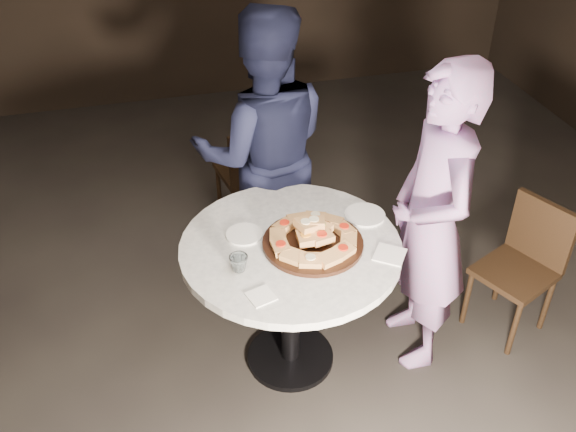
{
  "coord_description": "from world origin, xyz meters",
  "views": [
    {
      "loc": [
        -0.72,
        -2.28,
        2.68
      ],
      "look_at": [
        -0.1,
        0.08,
        0.92
      ],
      "focal_mm": 40.0,
      "sensor_mm": 36.0,
      "label": 1
    }
  ],
  "objects_px": {
    "water_glass": "(239,263)",
    "chair_right": "(525,259)",
    "focaccia_pile": "(313,235)",
    "serving_board": "(313,243)",
    "diner_navy": "(264,153)",
    "chair_far": "(251,169)",
    "diner_teal": "(431,223)",
    "table": "(291,268)"
  },
  "relations": [
    {
      "from": "water_glass",
      "to": "chair_right",
      "type": "height_order",
      "value": "water_glass"
    },
    {
      "from": "focaccia_pile",
      "to": "water_glass",
      "type": "distance_m",
      "value": 0.38
    },
    {
      "from": "serving_board",
      "to": "diner_navy",
      "type": "xyz_separation_m",
      "value": [
        -0.05,
        0.81,
        0.04
      ]
    },
    {
      "from": "chair_far",
      "to": "focaccia_pile",
      "type": "bearing_deg",
      "value": 81.37
    },
    {
      "from": "chair_far",
      "to": "diner_teal",
      "type": "height_order",
      "value": "diner_teal"
    },
    {
      "from": "focaccia_pile",
      "to": "water_glass",
      "type": "relative_size",
      "value": 5.0
    },
    {
      "from": "table",
      "to": "diner_teal",
      "type": "xyz_separation_m",
      "value": [
        0.69,
        -0.06,
        0.19
      ]
    },
    {
      "from": "focaccia_pile",
      "to": "chair_right",
      "type": "distance_m",
      "value": 1.28
    },
    {
      "from": "diner_navy",
      "to": "diner_teal",
      "type": "xyz_separation_m",
      "value": [
        0.64,
        -0.84,
        -0.02
      ]
    },
    {
      "from": "serving_board",
      "to": "diner_teal",
      "type": "height_order",
      "value": "diner_teal"
    },
    {
      "from": "focaccia_pile",
      "to": "chair_far",
      "type": "relative_size",
      "value": 0.55
    },
    {
      "from": "chair_far",
      "to": "diner_navy",
      "type": "relative_size",
      "value": 0.46
    },
    {
      "from": "table",
      "to": "diner_teal",
      "type": "distance_m",
      "value": 0.72
    },
    {
      "from": "chair_far",
      "to": "chair_right",
      "type": "xyz_separation_m",
      "value": [
        1.25,
        -1.29,
        -0.0
      ]
    },
    {
      "from": "chair_right",
      "to": "diner_teal",
      "type": "distance_m",
      "value": 0.74
    },
    {
      "from": "focaccia_pile",
      "to": "diner_navy",
      "type": "xyz_separation_m",
      "value": [
        -0.05,
        0.81,
        -0.0
      ]
    },
    {
      "from": "table",
      "to": "chair_far",
      "type": "relative_size",
      "value": 1.64
    },
    {
      "from": "water_glass",
      "to": "diner_navy",
      "type": "xyz_separation_m",
      "value": [
        0.32,
        0.9,
        0.01
      ]
    },
    {
      "from": "table",
      "to": "chair_right",
      "type": "height_order",
      "value": "table"
    },
    {
      "from": "chair_far",
      "to": "water_glass",
      "type": "bearing_deg",
      "value": 66.17
    },
    {
      "from": "chair_far",
      "to": "diner_navy",
      "type": "height_order",
      "value": "diner_navy"
    },
    {
      "from": "water_glass",
      "to": "diner_teal",
      "type": "xyz_separation_m",
      "value": [
        0.96,
        0.07,
        -0.0
      ]
    },
    {
      "from": "diner_teal",
      "to": "chair_right",
      "type": "bearing_deg",
      "value": 96.85
    },
    {
      "from": "chair_far",
      "to": "chair_right",
      "type": "distance_m",
      "value": 1.8
    },
    {
      "from": "serving_board",
      "to": "diner_teal",
      "type": "bearing_deg",
      "value": -2.47
    },
    {
      "from": "focaccia_pile",
      "to": "diner_teal",
      "type": "bearing_deg",
      "value": -2.76
    },
    {
      "from": "table",
      "to": "diner_navy",
      "type": "bearing_deg",
      "value": 86.39
    },
    {
      "from": "chair_far",
      "to": "diner_teal",
      "type": "bearing_deg",
      "value": 105.14
    },
    {
      "from": "serving_board",
      "to": "chair_far",
      "type": "relative_size",
      "value": 0.61
    },
    {
      "from": "serving_board",
      "to": "water_glass",
      "type": "bearing_deg",
      "value": -166.35
    },
    {
      "from": "water_glass",
      "to": "chair_far",
      "type": "xyz_separation_m",
      "value": [
        0.34,
        1.39,
        -0.38
      ]
    },
    {
      "from": "serving_board",
      "to": "chair_right",
      "type": "distance_m",
      "value": 1.27
    },
    {
      "from": "table",
      "to": "serving_board",
      "type": "xyz_separation_m",
      "value": [
        0.1,
        -0.03,
        0.16
      ]
    },
    {
      "from": "chair_right",
      "to": "diner_teal",
      "type": "xyz_separation_m",
      "value": [
        -0.63,
        -0.03,
        0.38
      ]
    },
    {
      "from": "serving_board",
      "to": "chair_right",
      "type": "xyz_separation_m",
      "value": [
        1.22,
        0.01,
        -0.36
      ]
    },
    {
      "from": "focaccia_pile",
      "to": "diner_teal",
      "type": "height_order",
      "value": "diner_teal"
    },
    {
      "from": "table",
      "to": "focaccia_pile",
      "type": "distance_m",
      "value": 0.23
    },
    {
      "from": "water_glass",
      "to": "chair_far",
      "type": "bearing_deg",
      "value": 76.37
    },
    {
      "from": "water_glass",
      "to": "diner_navy",
      "type": "height_order",
      "value": "diner_navy"
    },
    {
      "from": "table",
      "to": "diner_navy",
      "type": "xyz_separation_m",
      "value": [
        0.05,
        0.78,
        0.2
      ]
    },
    {
      "from": "table",
      "to": "serving_board",
      "type": "bearing_deg",
      "value": -17.6
    },
    {
      "from": "water_glass",
      "to": "chair_far",
      "type": "relative_size",
      "value": 0.11
    }
  ]
}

